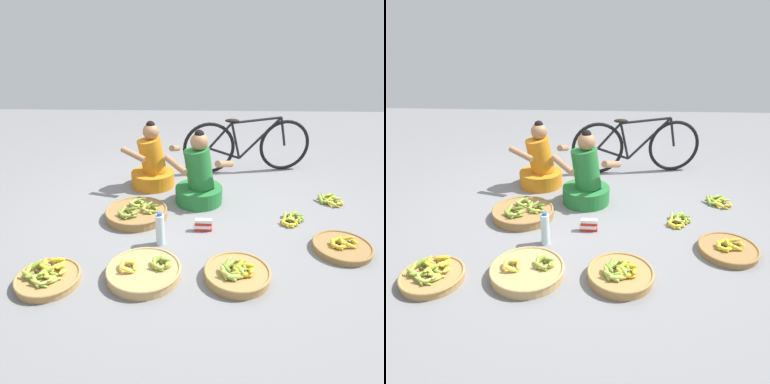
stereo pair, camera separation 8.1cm
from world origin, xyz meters
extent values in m
plane|color=slate|center=(0.00, 0.00, 0.00)|extent=(10.00, 10.00, 0.00)
cylinder|color=#237233|center=(0.06, 0.30, 0.09)|extent=(0.52, 0.52, 0.18)
cylinder|color=#237233|center=(0.06, 0.30, 0.40)|extent=(0.35, 0.29, 0.47)
sphere|color=#9E704C|center=(0.06, 0.30, 0.70)|extent=(0.19, 0.19, 0.19)
sphere|color=black|center=(0.06, 0.30, 0.77)|extent=(0.10, 0.10, 0.10)
cylinder|color=#9E704C|center=(-0.18, 0.19, 0.48)|extent=(0.27, 0.26, 0.16)
cylinder|color=#9E704C|center=(0.33, 0.22, 0.48)|extent=(0.22, 0.30, 0.16)
cylinder|color=orange|center=(-0.51, 0.74, 0.09)|extent=(0.52, 0.52, 0.18)
cylinder|color=orange|center=(-0.51, 0.74, 0.39)|extent=(0.43, 0.40, 0.45)
sphere|color=#9E704C|center=(-0.51, 0.74, 0.68)|extent=(0.19, 0.19, 0.19)
sphere|color=black|center=(-0.51, 0.74, 0.75)|extent=(0.10, 0.10, 0.10)
cylinder|color=#9E704C|center=(-0.69, 0.54, 0.47)|extent=(0.31, 0.18, 0.16)
cylinder|color=#9E704C|center=(-0.24, 0.77, 0.47)|extent=(0.12, 0.31, 0.16)
torus|color=black|center=(0.18, 1.18, 0.34)|extent=(0.68, 0.15, 0.68)
torus|color=black|center=(1.18, 1.34, 0.34)|extent=(0.68, 0.15, 0.68)
cylinder|color=black|center=(0.84, 1.28, 0.45)|extent=(0.55, 0.12, 0.55)
cylinder|color=black|center=(0.52, 1.23, 0.43)|extent=(0.15, 0.06, 0.49)
cylinder|color=black|center=(0.78, 1.27, 0.69)|extent=(0.65, 0.14, 0.08)
cylinder|color=black|center=(0.38, 1.21, 0.27)|extent=(0.42, 0.10, 0.18)
cylinder|color=black|center=(0.32, 1.20, 0.50)|extent=(0.31, 0.08, 0.35)
cylinder|color=black|center=(1.14, 1.33, 0.53)|extent=(0.11, 0.05, 0.38)
ellipsoid|color=black|center=(0.46, 1.22, 0.70)|extent=(0.18, 0.08, 0.05)
cylinder|color=tan|center=(-0.35, -1.05, 0.04)|extent=(0.58, 0.58, 0.08)
torus|color=tan|center=(-0.35, -1.05, 0.08)|extent=(0.59, 0.59, 0.02)
ellipsoid|color=#8CAD38|center=(-0.16, -1.02, 0.11)|extent=(0.05, 0.13, 0.08)
ellipsoid|color=#8CAD38|center=(-0.20, -0.96, 0.10)|extent=(0.13, 0.07, 0.05)
ellipsoid|color=#8CAD38|center=(-0.26, -0.97, 0.11)|extent=(0.12, 0.11, 0.08)
ellipsoid|color=#8CAD38|center=(-0.27, -1.01, 0.11)|extent=(0.03, 0.13, 0.08)
ellipsoid|color=#8CAD38|center=(-0.24, -1.06, 0.10)|extent=(0.13, 0.08, 0.07)
ellipsoid|color=#8CAD38|center=(-0.18, -1.05, 0.10)|extent=(0.12, 0.11, 0.06)
sphere|color=#382D19|center=(-0.22, -1.01, 0.10)|extent=(0.03, 0.03, 0.03)
ellipsoid|color=yellow|center=(-0.42, -1.05, 0.10)|extent=(0.05, 0.12, 0.06)
ellipsoid|color=yellow|center=(-0.46, -1.01, 0.10)|extent=(0.12, 0.06, 0.06)
ellipsoid|color=yellow|center=(-0.52, -1.05, 0.11)|extent=(0.05, 0.12, 0.08)
ellipsoid|color=yellow|center=(-0.47, -1.11, 0.11)|extent=(0.12, 0.04, 0.08)
sphere|color=#382D19|center=(-0.47, -1.06, 0.10)|extent=(0.03, 0.03, 0.03)
cylinder|color=#A87F47|center=(-1.07, -1.15, 0.03)|extent=(0.48, 0.48, 0.06)
torus|color=#A87F47|center=(-1.07, -1.15, 0.06)|extent=(0.50, 0.50, 0.02)
ellipsoid|color=yellow|center=(-0.96, -1.13, 0.09)|extent=(0.03, 0.14, 0.08)
ellipsoid|color=yellow|center=(-1.01, -1.07, 0.09)|extent=(0.14, 0.07, 0.08)
ellipsoid|color=yellow|center=(-1.06, -1.08, 0.09)|extent=(0.12, 0.11, 0.07)
ellipsoid|color=yellow|center=(-1.06, -1.18, 0.09)|extent=(0.12, 0.11, 0.07)
ellipsoid|color=yellow|center=(-1.02, -1.19, 0.08)|extent=(0.14, 0.04, 0.06)
sphere|color=#382D19|center=(-1.02, -1.13, 0.08)|extent=(0.03, 0.03, 0.03)
ellipsoid|color=yellow|center=(-1.00, -1.05, 0.09)|extent=(0.06, 0.15, 0.08)
ellipsoid|color=yellow|center=(-1.06, -0.97, 0.09)|extent=(0.15, 0.05, 0.07)
ellipsoid|color=yellow|center=(-1.13, -1.05, 0.09)|extent=(0.06, 0.15, 0.08)
ellipsoid|color=yellow|center=(-1.08, -1.10, 0.09)|extent=(0.15, 0.07, 0.09)
sphere|color=#382D19|center=(-1.07, -1.04, 0.09)|extent=(0.03, 0.03, 0.03)
ellipsoid|color=#8CAD38|center=(-1.10, -1.13, 0.09)|extent=(0.05, 0.16, 0.08)
ellipsoid|color=#8CAD38|center=(-1.15, -1.06, 0.09)|extent=(0.15, 0.09, 0.09)
ellipsoid|color=#8CAD38|center=(-1.21, -1.07, 0.10)|extent=(0.14, 0.12, 0.10)
ellipsoid|color=#8CAD38|center=(-1.24, -1.12, 0.09)|extent=(0.05, 0.16, 0.07)
ellipsoid|color=#8CAD38|center=(-1.19, -1.19, 0.09)|extent=(0.16, 0.09, 0.08)
ellipsoid|color=#8CAD38|center=(-1.15, -1.19, 0.09)|extent=(0.16, 0.08, 0.06)
sphere|color=#382D19|center=(-1.17, -1.12, 0.09)|extent=(0.03, 0.03, 0.03)
ellipsoid|color=#9EB747|center=(-1.01, -1.20, 0.09)|extent=(0.04, 0.15, 0.08)
ellipsoid|color=#9EB747|center=(-1.04, -1.14, 0.08)|extent=(0.15, 0.10, 0.06)
ellipsoid|color=#9EB747|center=(-1.09, -1.13, 0.09)|extent=(0.15, 0.06, 0.09)
ellipsoid|color=#9EB747|center=(-1.13, -1.16, 0.08)|extent=(0.11, 0.14, 0.05)
ellipsoid|color=#9EB747|center=(-1.13, -1.24, 0.09)|extent=(0.12, 0.14, 0.07)
ellipsoid|color=#9EB747|center=(-1.09, -1.26, 0.09)|extent=(0.15, 0.07, 0.07)
ellipsoid|color=#9EB747|center=(-1.02, -1.24, 0.09)|extent=(0.12, 0.13, 0.07)
sphere|color=#382D19|center=(-1.07, -1.20, 0.08)|extent=(0.03, 0.03, 0.03)
cylinder|color=olive|center=(-0.57, -0.09, 0.04)|extent=(0.62, 0.62, 0.08)
torus|color=olive|center=(-0.57, -0.09, 0.08)|extent=(0.63, 0.63, 0.02)
ellipsoid|color=#8CAD38|center=(-0.37, -0.09, 0.11)|extent=(0.06, 0.14, 0.07)
ellipsoid|color=#8CAD38|center=(-0.39, -0.05, 0.12)|extent=(0.12, 0.11, 0.09)
ellipsoid|color=#8CAD38|center=(-0.47, -0.05, 0.12)|extent=(0.13, 0.10, 0.09)
ellipsoid|color=#8CAD38|center=(-0.49, -0.09, 0.12)|extent=(0.06, 0.14, 0.09)
ellipsoid|color=#8CAD38|center=(-0.46, -0.15, 0.11)|extent=(0.14, 0.09, 0.07)
ellipsoid|color=#8CAD38|center=(-0.41, -0.15, 0.11)|extent=(0.14, 0.09, 0.06)
sphere|color=#382D19|center=(-0.43, -0.10, 0.11)|extent=(0.03, 0.03, 0.03)
ellipsoid|color=#9EB747|center=(-0.53, 0.03, 0.11)|extent=(0.05, 0.13, 0.08)
ellipsoid|color=#9EB747|center=(-0.56, 0.06, 0.11)|extent=(0.12, 0.10, 0.06)
ellipsoid|color=#9EB747|center=(-0.60, 0.07, 0.11)|extent=(0.13, 0.06, 0.08)
ellipsoid|color=#9EB747|center=(-0.63, 0.05, 0.11)|extent=(0.10, 0.12, 0.07)
ellipsoid|color=#9EB747|center=(-0.63, -0.01, 0.11)|extent=(0.10, 0.12, 0.06)
ellipsoid|color=#9EB747|center=(-0.60, -0.04, 0.11)|extent=(0.13, 0.05, 0.08)
ellipsoid|color=#9EB747|center=(-0.55, -0.02, 0.11)|extent=(0.11, 0.11, 0.06)
sphere|color=#382D19|center=(-0.59, 0.02, 0.11)|extent=(0.03, 0.03, 0.03)
ellipsoid|color=olive|center=(-0.57, -0.21, 0.12)|extent=(0.06, 0.16, 0.09)
ellipsoid|color=olive|center=(-0.62, -0.13, 0.11)|extent=(0.16, 0.06, 0.08)
ellipsoid|color=olive|center=(-0.70, -0.17, 0.12)|extent=(0.09, 0.16, 0.09)
ellipsoid|color=olive|center=(-0.69, -0.25, 0.11)|extent=(0.13, 0.14, 0.06)
ellipsoid|color=olive|center=(-0.61, -0.26, 0.11)|extent=(0.16, 0.10, 0.07)
sphere|color=#382D19|center=(-0.64, -0.20, 0.11)|extent=(0.03, 0.03, 0.03)
cylinder|color=olive|center=(1.33, -0.63, 0.03)|extent=(0.50, 0.50, 0.05)
torus|color=olive|center=(1.33, -0.63, 0.05)|extent=(0.51, 0.51, 0.02)
ellipsoid|color=yellow|center=(1.44, -0.61, 0.08)|extent=(0.03, 0.13, 0.07)
ellipsoid|color=yellow|center=(1.39, -0.56, 0.08)|extent=(0.14, 0.06, 0.08)
ellipsoid|color=yellow|center=(1.33, -0.62, 0.09)|extent=(0.05, 0.13, 0.08)
ellipsoid|color=yellow|center=(1.38, -0.67, 0.08)|extent=(0.13, 0.04, 0.07)
sphere|color=#382D19|center=(1.38, -0.61, 0.08)|extent=(0.03, 0.03, 0.03)
ellipsoid|color=yellow|center=(1.34, -0.63, 0.08)|extent=(0.06, 0.12, 0.08)
ellipsoid|color=yellow|center=(1.31, -0.59, 0.08)|extent=(0.12, 0.07, 0.05)
ellipsoid|color=yellow|center=(1.28, -0.59, 0.08)|extent=(0.12, 0.07, 0.07)
ellipsoid|color=yellow|center=(1.24, -0.64, 0.08)|extent=(0.04, 0.12, 0.06)
ellipsoid|color=yellow|center=(1.27, -0.68, 0.07)|extent=(0.11, 0.09, 0.05)
ellipsoid|color=yellow|center=(1.32, -0.68, 0.08)|extent=(0.12, 0.08, 0.06)
sphere|color=#382D19|center=(1.29, -0.64, 0.08)|extent=(0.03, 0.03, 0.03)
cylinder|color=#A87F47|center=(0.38, -1.05, 0.04)|extent=(0.51, 0.51, 0.07)
torus|color=#A87F47|center=(0.38, -1.05, 0.07)|extent=(0.52, 0.52, 0.02)
ellipsoid|color=gold|center=(0.48, -1.08, 0.10)|extent=(0.06, 0.13, 0.08)
ellipsoid|color=gold|center=(0.46, -1.02, 0.10)|extent=(0.13, 0.10, 0.08)
ellipsoid|color=gold|center=(0.39, -1.03, 0.11)|extent=(0.12, 0.11, 0.09)
ellipsoid|color=gold|center=(0.38, -1.10, 0.10)|extent=(0.10, 0.13, 0.06)
ellipsoid|color=gold|center=(0.43, -1.12, 0.10)|extent=(0.13, 0.05, 0.06)
sphere|color=#382D19|center=(0.43, -1.07, 0.10)|extent=(0.03, 0.03, 0.03)
ellipsoid|color=olive|center=(0.43, -1.02, 0.10)|extent=(0.05, 0.16, 0.07)
ellipsoid|color=olive|center=(0.38, -0.96, 0.10)|extent=(0.16, 0.08, 0.07)
ellipsoid|color=olive|center=(0.30, -0.99, 0.10)|extent=(0.10, 0.15, 0.08)
ellipsoid|color=olive|center=(0.31, -1.08, 0.10)|extent=(0.13, 0.14, 0.08)
ellipsoid|color=olive|center=(0.39, -1.09, 0.09)|extent=(0.16, 0.09, 0.05)
sphere|color=#382D19|center=(0.36, -1.03, 0.10)|extent=(0.03, 0.03, 0.03)
ellipsoid|color=#9EB747|center=(0.40, -1.08, 0.10)|extent=(0.07, 0.15, 0.08)
ellipsoid|color=#9EB747|center=(0.38, -1.04, 0.10)|extent=(0.14, 0.13, 0.07)
ellipsoid|color=#9EB747|center=(0.30, -1.04, 0.11)|extent=(0.15, 0.11, 0.09)
ellipsoid|color=#9EB747|center=(0.27, -1.11, 0.10)|extent=(0.07, 0.16, 0.07)
ellipsoid|color=#9EB747|center=(0.31, -1.15, 0.10)|extent=(0.15, 0.11, 0.08)
ellipsoid|color=#9EB747|center=(0.36, -1.15, 0.10)|extent=(0.15, 0.08, 0.07)
sphere|color=#382D19|center=(0.34, -1.09, 0.10)|extent=(0.03, 0.03, 0.03)
ellipsoid|color=#8CAD38|center=(1.56, 0.36, 0.04)|extent=(0.07, 0.16, 0.09)
ellipsoid|color=#8CAD38|center=(1.48, 0.42, 0.03)|extent=(0.16, 0.06, 0.07)
ellipsoid|color=#8CAD38|center=(1.42, 0.34, 0.04)|extent=(0.06, 0.16, 0.10)
ellipsoid|color=#8CAD38|center=(1.50, 0.28, 0.03)|extent=(0.16, 0.05, 0.06)
sphere|color=#382D19|center=(1.49, 0.35, 0.03)|extent=(0.03, 0.03, 0.03)
ellipsoid|color=#8CAD38|center=(1.59, 0.36, 0.03)|extent=(0.07, 0.15, 0.09)
ellipsoid|color=#8CAD38|center=(1.55, 0.43, 0.03)|extent=(0.15, 0.08, 0.08)
ellipsoid|color=#8CAD38|center=(1.50, 0.43, 0.03)|extent=(0.15, 0.08, 0.08)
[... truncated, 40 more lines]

